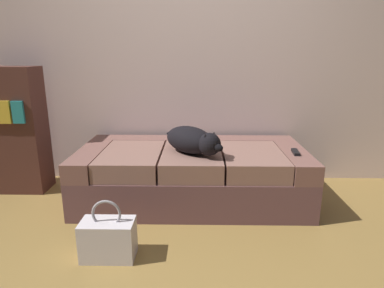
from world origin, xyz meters
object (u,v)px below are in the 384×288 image
couch (192,174)px  tv_remote (295,152)px  bookshelf (11,130)px  dog_dark (193,140)px  handbag (108,239)px

couch → tv_remote: (0.81, -0.13, 0.24)m
tv_remote → bookshelf: bookshelf is taller
dog_dark → handbag: (-0.50, -0.72, -0.43)m
dog_dark → handbag: size_ratio=1.36×
dog_dark → bookshelf: 1.64m
dog_dark → bookshelf: bookshelf is taller
dog_dark → bookshelf: size_ratio=0.47×
couch → dog_dark: dog_dark is taller
tv_remote → couch: bearing=176.0°
dog_dark → bookshelf: (-1.61, 0.33, -0.00)m
dog_dark → tv_remote: size_ratio=3.43×
handbag → bookshelf: 1.58m
tv_remote → bookshelf: (-2.41, 0.32, 0.09)m
handbag → bookshelf: bookshelf is taller
dog_dark → handbag: 0.97m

